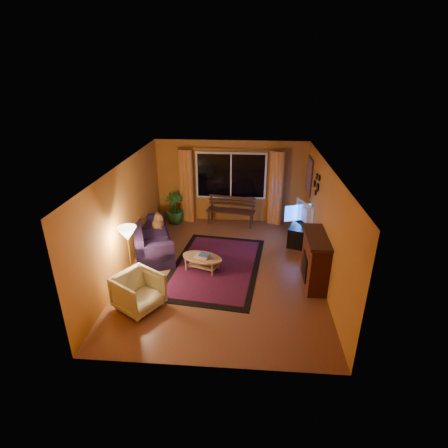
# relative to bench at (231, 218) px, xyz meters

# --- Properties ---
(floor) EXTENTS (4.50, 6.00, 0.02)m
(floor) POSITION_rel_bench_xyz_m (-0.02, -2.66, -0.23)
(floor) COLOR brown
(floor) RESTS_ON ground
(ceiling) EXTENTS (4.50, 6.00, 0.02)m
(ceiling) POSITION_rel_bench_xyz_m (-0.02, -2.66, 2.29)
(ceiling) COLOR white
(ceiling) RESTS_ON ground
(wall_back) EXTENTS (4.50, 0.02, 2.50)m
(wall_back) POSITION_rel_bench_xyz_m (-0.02, 0.35, 1.03)
(wall_back) COLOR #C4772A
(wall_back) RESTS_ON ground
(wall_left) EXTENTS (0.02, 6.00, 2.50)m
(wall_left) POSITION_rel_bench_xyz_m (-2.28, -2.66, 1.03)
(wall_left) COLOR #C4772A
(wall_left) RESTS_ON ground
(wall_right) EXTENTS (0.02, 6.00, 2.50)m
(wall_right) POSITION_rel_bench_xyz_m (2.24, -2.66, 1.03)
(wall_right) COLOR #C4772A
(wall_right) RESTS_ON ground
(window) EXTENTS (2.00, 0.02, 1.30)m
(window) POSITION_rel_bench_xyz_m (-0.02, 0.29, 1.23)
(window) COLOR black
(window) RESTS_ON wall_back
(curtain_rod) EXTENTS (3.20, 0.03, 0.03)m
(curtain_rod) POSITION_rel_bench_xyz_m (-0.02, 0.24, 2.03)
(curtain_rod) COLOR #BF8C3F
(curtain_rod) RESTS_ON wall_back
(curtain_left) EXTENTS (0.36, 0.36, 2.24)m
(curtain_left) POSITION_rel_bench_xyz_m (-1.37, 0.22, 0.90)
(curtain_left) COLOR orange
(curtain_left) RESTS_ON ground
(curtain_right) EXTENTS (0.36, 0.36, 2.24)m
(curtain_right) POSITION_rel_bench_xyz_m (1.33, 0.22, 0.90)
(curtain_right) COLOR orange
(curtain_right) RESTS_ON ground
(bench) EXTENTS (1.50, 0.66, 0.43)m
(bench) POSITION_rel_bench_xyz_m (0.00, 0.00, 0.00)
(bench) COLOR #331D17
(bench) RESTS_ON ground
(potted_plant) EXTENTS (0.55, 0.55, 0.95)m
(potted_plant) POSITION_rel_bench_xyz_m (-1.72, -0.03, 0.26)
(potted_plant) COLOR #235B1E
(potted_plant) RESTS_ON ground
(sofa) EXTENTS (1.54, 2.24, 0.83)m
(sofa) POSITION_rel_bench_xyz_m (-1.91, -1.92, 0.20)
(sofa) COLOR #211638
(sofa) RESTS_ON ground
(dog) EXTENTS (0.38, 0.47, 0.46)m
(dog) POSITION_rel_bench_xyz_m (-1.86, -1.45, 0.43)
(dog) COLOR #A17039
(dog) RESTS_ON sofa
(armchair) EXTENTS (1.05, 1.07, 0.81)m
(armchair) POSITION_rel_bench_xyz_m (-1.56, -4.24, 0.19)
(armchair) COLOR beige
(armchair) RESTS_ON ground
(floor_lamp) EXTENTS (0.29, 0.29, 1.40)m
(floor_lamp) POSITION_rel_bench_xyz_m (-1.94, -3.48, 0.48)
(floor_lamp) COLOR #BF8C3F
(floor_lamp) RESTS_ON ground
(rug) EXTENTS (2.41, 3.45, 0.02)m
(rug) POSITION_rel_bench_xyz_m (-0.20, -2.56, -0.21)
(rug) COLOR maroon
(rug) RESTS_ON ground
(coffee_table) EXTENTS (1.25, 1.25, 0.36)m
(coffee_table) POSITION_rel_bench_xyz_m (-0.50, -2.73, -0.04)
(coffee_table) COLOR tan
(coffee_table) RESTS_ON ground
(tv_console) EXTENTS (0.80, 1.36, 0.54)m
(tv_console) POSITION_rel_bench_xyz_m (1.98, -0.92, 0.05)
(tv_console) COLOR black
(tv_console) RESTS_ON ground
(television) EXTENTS (0.45, 0.95, 0.56)m
(television) POSITION_rel_bench_xyz_m (1.98, -0.92, 0.60)
(television) COLOR black
(television) RESTS_ON tv_console
(fireplace) EXTENTS (0.40, 1.20, 1.10)m
(fireplace) POSITION_rel_bench_xyz_m (2.03, -3.06, 0.33)
(fireplace) COLOR maroon
(fireplace) RESTS_ON ground
(mirror_cluster) EXTENTS (0.06, 0.60, 0.56)m
(mirror_cluster) POSITION_rel_bench_xyz_m (2.19, -1.36, 1.58)
(mirror_cluster) COLOR black
(mirror_cluster) RESTS_ON wall_right
(painting) EXTENTS (0.04, 0.76, 0.96)m
(painting) POSITION_rel_bench_xyz_m (2.20, -0.21, 1.43)
(painting) COLOR #CC5E2D
(painting) RESTS_ON wall_right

